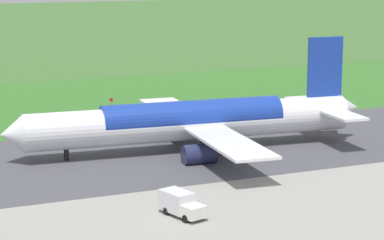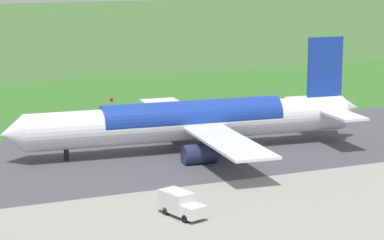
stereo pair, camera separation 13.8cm
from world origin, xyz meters
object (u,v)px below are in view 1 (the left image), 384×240
no_stopping_sign (111,103)px  service_truck_baggage (181,204)px  airliner_main (194,121)px  traffic_cone_orange (94,113)px

no_stopping_sign → service_truck_baggage: bearing=78.8°
airliner_main → no_stopping_sign: (1.39, -34.52, -3.01)m
airliner_main → traffic_cone_orange: (5.47, -31.80, -4.08)m
airliner_main → traffic_cone_orange: bearing=-80.2°
no_stopping_sign → traffic_cone_orange: no_stopping_sign is taller
airliner_main → no_stopping_sign: size_ratio=24.21×
airliner_main → no_stopping_sign: 34.68m
no_stopping_sign → airliner_main: bearing=92.3°
service_truck_baggage → no_stopping_sign: bearing=-101.2°
airliner_main → traffic_cone_orange: airliner_main is taller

